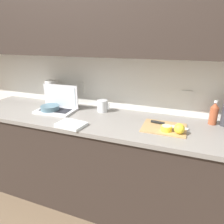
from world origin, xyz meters
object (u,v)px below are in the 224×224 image
object	(u,v)px
bowl_white	(50,109)
cutting_board	(164,128)
measuring_cup	(103,106)
paper_towel_roll	(52,92)
knife	(163,124)
lemon_half_cut	(166,128)
laptop	(58,105)
bottle_green_soda	(214,114)
lemon_whole_beside	(179,129)

from	to	relation	value
bowl_white	cutting_board	bearing A→B (deg)	-0.02
measuring_cup	bowl_white	bearing A→B (deg)	-158.28
paper_towel_roll	bowl_white	bearing A→B (deg)	-60.13
measuring_cup	paper_towel_roll	distance (m)	0.61
knife	lemon_half_cut	distance (m)	0.12
laptop	bottle_green_soda	distance (m)	1.40
laptop	knife	xyz separation A→B (m)	(1.01, -0.01, -0.04)
bottle_green_soda	paper_towel_roll	bearing A→B (deg)	179.68
lemon_whole_beside	paper_towel_roll	bearing A→B (deg)	166.95
lemon_half_cut	measuring_cup	distance (m)	0.67
lemon_half_cut	measuring_cup	size ratio (longest dim) A/B	0.67
laptop	bottle_green_soda	world-z (taller)	laptop
knife	lemon_half_cut	world-z (taller)	lemon_half_cut
lemon_whole_beside	paper_towel_roll	size ratio (longest dim) A/B	0.30
measuring_cup	paper_towel_roll	world-z (taller)	paper_towel_roll
bottle_green_soda	paper_towel_roll	size ratio (longest dim) A/B	0.79
lemon_whole_beside	bowl_white	bearing A→B (deg)	176.38
cutting_board	lemon_whole_beside	bearing A→B (deg)	-33.18
knife	measuring_cup	world-z (taller)	measuring_cup
knife	paper_towel_roll	size ratio (longest dim) A/B	1.16
bottle_green_soda	paper_towel_roll	world-z (taller)	paper_towel_roll
cutting_board	measuring_cup	size ratio (longest dim) A/B	2.84
paper_towel_roll	measuring_cup	bearing A→B (deg)	-4.16
laptop	paper_towel_roll	xyz separation A→B (m)	(-0.18, 0.17, 0.07)
knife	lemon_half_cut	bearing A→B (deg)	-62.81
cutting_board	paper_towel_roll	bearing A→B (deg)	169.14
laptop	paper_towel_roll	distance (m)	0.26
cutting_board	lemon_half_cut	world-z (taller)	lemon_half_cut
laptop	bowl_white	size ratio (longest dim) A/B	2.19
measuring_cup	bottle_green_soda	bearing A→B (deg)	2.08
bottle_green_soda	bowl_white	bearing A→B (deg)	-171.19
lemon_half_cut	bowl_white	bearing A→B (deg)	176.80
laptop	bottle_green_soda	xyz separation A→B (m)	(1.39, 0.16, 0.03)
lemon_whole_beside	measuring_cup	distance (m)	0.76
lemon_half_cut	bottle_green_soda	world-z (taller)	bottle_green_soda
cutting_board	bottle_green_soda	distance (m)	0.43
laptop	paper_towel_roll	bearing A→B (deg)	134.38
cutting_board	bottle_green_soda	world-z (taller)	bottle_green_soda
cutting_board	paper_towel_roll	world-z (taller)	paper_towel_roll
knife	bowl_white	distance (m)	1.06
measuring_cup	cutting_board	bearing A→B (deg)	-17.25
knife	bottle_green_soda	bearing A→B (deg)	31.42
measuring_cup	bowl_white	size ratio (longest dim) A/B	0.68
lemon_half_cut	measuring_cup	xyz separation A→B (m)	(-0.63, 0.25, 0.03)
bottle_green_soda	paper_towel_roll	xyz separation A→B (m)	(-1.57, 0.01, 0.04)
lemon_whole_beside	bowl_white	distance (m)	1.19
laptop	bottle_green_soda	size ratio (longest dim) A/B	1.86
lemon_half_cut	bowl_white	world-z (taller)	bowl_white
bowl_white	laptop	bearing A→B (deg)	53.69
lemon_half_cut	paper_towel_roll	distance (m)	1.27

